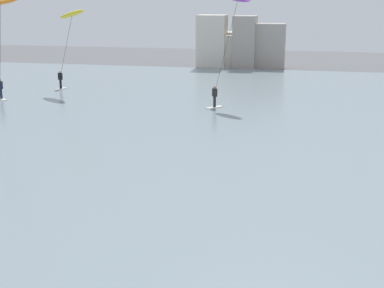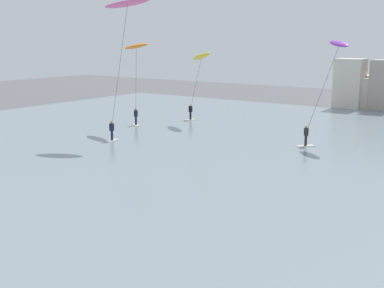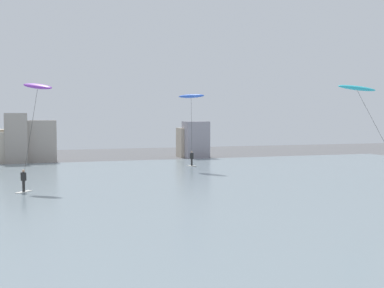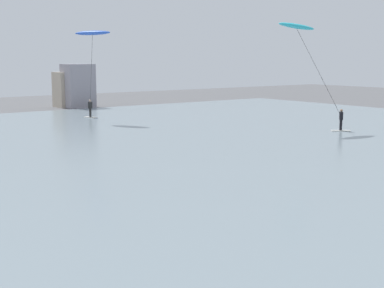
% 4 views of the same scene
% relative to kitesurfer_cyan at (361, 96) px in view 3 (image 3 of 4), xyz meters
% --- Properties ---
extents(water_bay, '(84.00, 52.00, 0.10)m').
position_rel_kitesurfer_cyan_xyz_m(water_bay, '(-20.90, 0.15, -7.14)').
color(water_bay, gray).
rests_on(water_bay, ground).
extents(far_shore_buildings, '(29.74, 5.40, 5.97)m').
position_rel_kitesurfer_cyan_xyz_m(far_shore_buildings, '(-21.94, 28.71, -4.75)').
color(far_shore_buildings, beige).
rests_on(far_shore_buildings, ground).
extents(kitesurfer_cyan, '(4.44, 4.21, 8.14)m').
position_rel_kitesurfer_cyan_xyz_m(kitesurfer_cyan, '(0.00, 0.00, 0.00)').
color(kitesurfer_cyan, silver).
rests_on(kitesurfer_cyan, water_bay).
extents(kitesurfer_purple, '(3.08, 5.02, 8.21)m').
position_rel_kitesurfer_cyan_xyz_m(kitesurfer_purple, '(-25.02, 6.05, -0.14)').
color(kitesurfer_purple, silver).
rests_on(kitesurfer_purple, water_bay).
extents(kitesurfer_blue, '(2.62, 5.17, 7.73)m').
position_rel_kitesurfer_cyan_xyz_m(kitesurfer_blue, '(-9.56, 14.95, -0.12)').
color(kitesurfer_blue, silver).
rests_on(kitesurfer_blue, water_bay).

